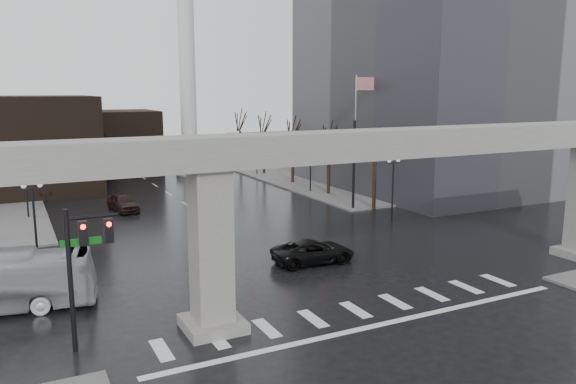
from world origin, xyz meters
TOP-DOWN VIEW (x-y plane):
  - ground at (0.00, 0.00)m, footprint 160.00×160.00m
  - sidewalk_ne at (26.00, 36.00)m, footprint 28.00×36.00m
  - elevated_guideway at (1.26, 0.00)m, footprint 48.00×2.60m
  - building_far_left at (-14.00, 42.00)m, footprint 16.00×14.00m
  - building_far_mid at (-2.00, 52.00)m, footprint 10.00×10.00m
  - smokestack at (6.00, 46.00)m, footprint 3.60×3.60m
  - signal_mast_arm at (8.99, 18.80)m, footprint 12.12×0.43m
  - signal_left_pole at (-12.25, 0.50)m, footprint 2.30×0.30m
  - flagpole_assembly at (15.29, 22.00)m, footprint 2.06×0.12m
  - lamp_right_0 at (13.50, 14.00)m, footprint 1.22×0.32m
  - lamp_right_1 at (13.50, 28.00)m, footprint 1.22×0.32m
  - lamp_right_2 at (13.50, 42.00)m, footprint 1.22×0.32m
  - lamp_left_0 at (-13.50, 14.00)m, footprint 1.22×0.32m
  - lamp_left_1 at (-13.50, 28.00)m, footprint 1.22×0.32m
  - lamp_left_2 at (-13.50, 42.00)m, footprint 1.22×0.32m
  - tree_right_0 at (14.53, 18.02)m, footprint 1.09×1.58m
  - tree_right_1 at (14.53, 26.02)m, footprint 1.09×1.61m
  - tree_right_2 at (14.53, 34.02)m, footprint 1.10×1.63m
  - tree_right_3 at (14.53, 42.02)m, footprint 1.11×1.66m
  - tree_right_4 at (14.53, 50.02)m, footprint 1.12×1.69m
  - pickup_truck at (1.87, 6.59)m, footprint 5.37×2.77m
  - far_car at (-5.85, 27.38)m, footprint 2.44×4.77m

SIDE VIEW (x-z plane):
  - ground at x=0.00m, z-range 0.00..0.00m
  - sidewalk_ne at x=26.00m, z-range 0.00..0.15m
  - pickup_truck at x=1.87m, z-range 0.00..1.45m
  - far_car at x=-5.85m, z-range 0.00..1.55m
  - tree_right_0 at x=14.53m, z-range -0.97..6.54m
  - tree_right_1 at x=14.53m, z-range -0.99..6.69m
  - tree_right_2 at x=14.53m, z-range -1.01..6.84m
  - tree_right_3 at x=14.53m, z-range -1.03..6.99m
  - tree_right_4 at x=14.53m, z-range -1.05..7.14m
  - lamp_right_0 at x=13.50m, z-range 0.92..6.03m
  - lamp_right_1 at x=13.50m, z-range 0.92..6.03m
  - lamp_right_2 at x=13.50m, z-range 0.92..6.03m
  - lamp_left_0 at x=-13.50m, z-range 0.92..6.03m
  - lamp_left_1 at x=-13.50m, z-range 0.92..6.03m
  - lamp_left_2 at x=-13.50m, z-range 0.92..6.03m
  - building_far_mid at x=-2.00m, z-range 0.00..8.00m
  - signal_left_pole at x=-12.25m, z-range 1.07..7.07m
  - building_far_left at x=-14.00m, z-range 0.00..10.00m
  - signal_mast_arm at x=8.99m, z-range 1.83..9.83m
  - elevated_guideway at x=1.26m, z-range 2.53..11.23m
  - flagpole_assembly at x=15.29m, z-range 1.53..13.53m
  - smokestack at x=6.00m, z-range -1.65..28.35m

